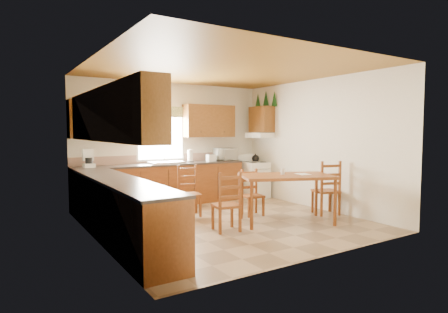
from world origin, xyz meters
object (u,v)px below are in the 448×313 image
dining_table (286,199)px  chair_far_left (189,191)px  chair_near_left (226,201)px  chair_far_right (253,193)px  microwave (226,154)px  chair_near_right (326,188)px  stove (254,180)px

dining_table → chair_far_left: 1.84m
chair_near_left → chair_far_right: bearing=-137.3°
microwave → dining_table: microwave is taller
microwave → chair_far_right: (-0.53, -1.79, -0.63)m
dining_table → chair_far_left: size_ratio=1.66×
chair_near_right → chair_far_left: bearing=-10.9°
chair_far_right → chair_near_right: bearing=-19.5°
stove → chair_near_left: (-2.20, -2.17, 0.06)m
dining_table → microwave: bearing=104.8°
chair_far_left → chair_far_right: chair_far_left is taller
stove → chair_near_left: 3.09m
chair_near_left → chair_far_left: 1.27m
microwave → chair_near_right: 2.63m
microwave → chair_near_left: bearing=-117.5°
microwave → chair_near_right: microwave is taller
stove → chair_far_left: size_ratio=0.89×
chair_near_left → chair_near_right: size_ratio=0.92×
chair_far_left → chair_near_right: bearing=-15.6°
chair_far_left → chair_near_left: bearing=-75.9°
dining_table → chair_near_right: chair_near_right is taller
microwave → chair_near_left: (-1.55, -2.46, -0.58)m
stove → chair_near_left: size_ratio=0.88×
dining_table → chair_near_left: size_ratio=1.64×
dining_table → chair_near_left: bearing=-162.0°
chair_far_right → chair_near_left: bearing=-138.8°
chair_far_left → chair_far_right: (1.05, -0.61, -0.04)m
microwave → dining_table: 2.65m
chair_near_left → dining_table: bearing=-174.6°
chair_near_right → chair_far_left: 2.66m
chair_near_left → chair_far_right: 1.23m
chair_far_right → stove: bearing=60.5°
dining_table → chair_near_right: size_ratio=1.52×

